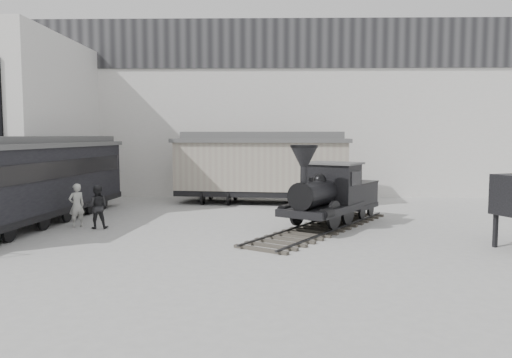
{
  "coord_description": "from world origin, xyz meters",
  "views": [
    {
      "loc": [
        -0.57,
        -17.36,
        3.88
      ],
      "look_at": [
        -1.0,
        4.09,
        2.0
      ],
      "focal_mm": 35.0,
      "sensor_mm": 36.0,
      "label": 1
    }
  ],
  "objects_px": {
    "passenger_coach": "(38,179)",
    "visitor_a": "(77,205)",
    "boxcar": "(262,166)",
    "visitor_b": "(97,207)",
    "locomotive": "(329,197)"
  },
  "relations": [
    {
      "from": "visitor_a",
      "to": "locomotive",
      "type": "bearing_deg",
      "value": 138.15
    },
    {
      "from": "visitor_a",
      "to": "visitor_b",
      "type": "bearing_deg",
      "value": 120.54
    },
    {
      "from": "boxcar",
      "to": "passenger_coach",
      "type": "bearing_deg",
      "value": -138.59
    },
    {
      "from": "locomotive",
      "to": "boxcar",
      "type": "xyz_separation_m",
      "value": [
        -2.92,
        7.36,
        0.88
      ]
    },
    {
      "from": "locomotive",
      "to": "visitor_a",
      "type": "relative_size",
      "value": 5.02
    },
    {
      "from": "boxcar",
      "to": "passenger_coach",
      "type": "distance_m",
      "value": 11.91
    },
    {
      "from": "locomotive",
      "to": "passenger_coach",
      "type": "distance_m",
      "value": 12.71
    },
    {
      "from": "passenger_coach",
      "to": "locomotive",
      "type": "bearing_deg",
      "value": 3.34
    },
    {
      "from": "boxcar",
      "to": "visitor_a",
      "type": "height_order",
      "value": "boxcar"
    },
    {
      "from": "locomotive",
      "to": "boxcar",
      "type": "distance_m",
      "value": 7.97
    },
    {
      "from": "boxcar",
      "to": "passenger_coach",
      "type": "relative_size",
      "value": 0.76
    },
    {
      "from": "visitor_a",
      "to": "visitor_b",
      "type": "distance_m",
      "value": 1.01
    },
    {
      "from": "passenger_coach",
      "to": "visitor_a",
      "type": "distance_m",
      "value": 2.39
    },
    {
      "from": "boxcar",
      "to": "visitor_b",
      "type": "relative_size",
      "value": 5.6
    },
    {
      "from": "locomotive",
      "to": "boxcar",
      "type": "relative_size",
      "value": 0.91
    }
  ]
}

